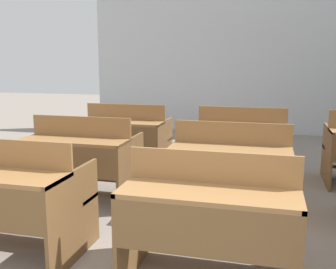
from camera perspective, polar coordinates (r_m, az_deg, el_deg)
name	(u,v)px	position (r m, az deg, el deg)	size (l,w,h in m)	color
wall_back	(244,56)	(8.13, 10.93, 11.10)	(6.25, 0.06, 3.09)	silver
bench_front_left	(6,196)	(3.18, -22.46, -8.31)	(1.09, 0.75, 0.88)	brown
bench_front_center	(211,217)	(2.59, 6.29, -11.83)	(1.09, 0.75, 0.88)	brown
bench_second_left	(81,157)	(4.20, -12.47, -3.27)	(1.09, 0.75, 0.88)	brown
bench_second_center	(231,167)	(3.77, 9.11, -4.71)	(1.09, 0.75, 0.88)	brown
bench_third_left	(126,136)	(5.29, -6.19, -0.25)	(1.09, 0.75, 0.88)	brown
bench_third_center	(241,141)	(5.00, 10.57, -0.99)	(1.09, 0.75, 0.88)	brown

